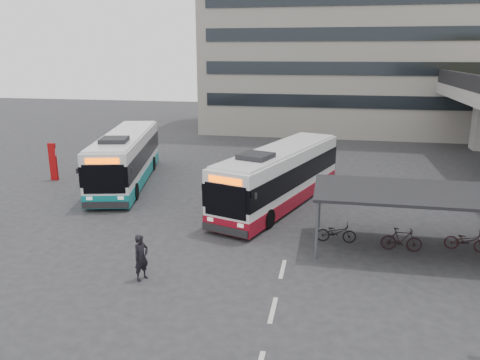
# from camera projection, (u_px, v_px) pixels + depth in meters

# --- Properties ---
(ground) EXTENTS (120.00, 120.00, 0.00)m
(ground) POSITION_uv_depth(u_px,v_px,m) (219.00, 264.00, 18.36)
(ground) COLOR #28282B
(ground) RESTS_ON ground
(bike_shelter) EXTENTS (10.00, 4.00, 2.54)m
(bike_shelter) POSITION_uv_depth(u_px,v_px,m) (436.00, 213.00, 19.20)
(bike_shelter) COLOR #595B60
(bike_shelter) RESTS_ON ground
(office_block) EXTENTS (30.00, 15.00, 25.00)m
(office_block) POSITION_uv_depth(u_px,v_px,m) (356.00, 7.00, 48.03)
(office_block) COLOR gray
(office_block) RESTS_ON ground
(road_markings) EXTENTS (0.15, 7.60, 0.01)m
(road_markings) POSITION_uv_depth(u_px,v_px,m) (273.00, 310.00, 15.05)
(road_markings) COLOR beige
(road_markings) RESTS_ON ground
(bus_main) EXTENTS (5.95, 11.45, 3.33)m
(bus_main) POSITION_uv_depth(u_px,v_px,m) (280.00, 177.00, 25.20)
(bus_main) COLOR white
(bus_main) RESTS_ON ground
(bus_teal) EXTENTS (5.03, 11.75, 3.40)m
(bus_teal) POSITION_uv_depth(u_px,v_px,m) (126.00, 158.00, 29.40)
(bus_teal) COLOR white
(bus_teal) RESTS_ON ground
(pedestrian) EXTENTS (0.64, 0.75, 1.73)m
(pedestrian) POSITION_uv_depth(u_px,v_px,m) (141.00, 257.00, 16.88)
(pedestrian) COLOR black
(pedestrian) RESTS_ON ground
(sign_totem_north) EXTENTS (0.53, 0.17, 2.44)m
(sign_totem_north) POSITION_uv_depth(u_px,v_px,m) (53.00, 161.00, 30.07)
(sign_totem_north) COLOR #9B090B
(sign_totem_north) RESTS_ON ground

